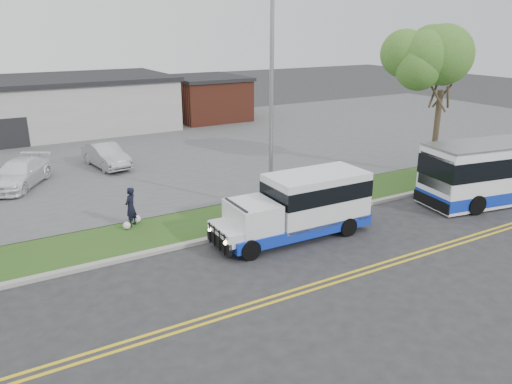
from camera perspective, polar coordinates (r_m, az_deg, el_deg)
ground at (r=19.67m, az=-1.51°, el=-6.19°), size 140.00×140.00×0.00m
lane_line_north at (r=16.75m, az=4.95°, el=-10.92°), size 70.00×0.12×0.01m
lane_line_south at (r=16.54m, az=5.56°, el=-11.35°), size 70.00×0.12×0.01m
curb at (r=20.53m, az=-3.00°, el=-4.88°), size 80.00×0.30×0.15m
verge at (r=22.03m, az=-5.15°, el=-3.32°), size 80.00×3.30×0.10m
parking_lot at (r=34.77m, az=-15.16°, el=4.28°), size 80.00×25.00×0.10m
commercial_building at (r=43.19m, az=-26.83°, el=8.52°), size 25.40×10.40×4.35m
brick_wing at (r=46.26m, az=-5.70°, el=10.66°), size 6.30×7.30×3.90m
tree_east at (r=29.35m, az=20.67°, el=13.44°), size 5.20×5.20×8.33m
streetlight_near at (r=21.94m, az=1.87°, el=10.69°), size 0.35×1.53×9.50m
shuttle_bus at (r=20.27m, az=5.34°, el=-1.33°), size 6.71×2.36×2.55m
pedestrian at (r=21.66m, az=-14.13°, el=-1.66°), size 0.73×0.72×1.71m
parked_car_a at (r=31.29m, az=-16.73°, el=4.01°), size 2.11×4.43×1.40m
parked_car_b at (r=29.11m, az=-25.44°, el=1.91°), size 4.13×5.11×1.39m
grocery_bag_left at (r=21.61m, az=-14.56°, el=-3.72°), size 0.32×0.32×0.32m
grocery_bag_right at (r=22.20m, az=-13.44°, el=-3.02°), size 0.32×0.32×0.32m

